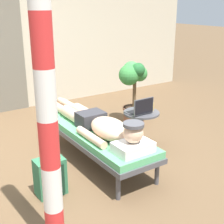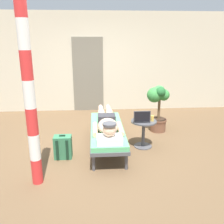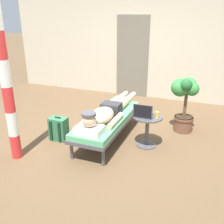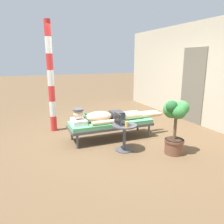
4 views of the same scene
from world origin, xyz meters
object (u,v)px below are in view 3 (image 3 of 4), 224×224
at_px(side_table, 147,126).
at_px(backpack, 59,129).
at_px(laptop, 144,113).
at_px(person_reclining, 107,112).
at_px(porch_post, 5,73).
at_px(potted_plant, 185,99).
at_px(lounge_chair, 108,120).
at_px(drink_glass, 157,115).

relative_size(side_table, backpack, 1.23).
bearing_deg(backpack, laptop, 11.71).
distance_m(person_reclining, porch_post, 1.68).
xyz_separation_m(side_table, laptop, (-0.06, -0.05, 0.23)).
relative_size(side_table, porch_post, 0.20).
bearing_deg(potted_plant, laptop, -122.00).
relative_size(laptop, backpack, 0.73).
xyz_separation_m(lounge_chair, drink_glass, (0.84, -0.03, 0.23)).
height_order(lounge_chair, backpack, backpack).
relative_size(drink_glass, backpack, 0.25).
distance_m(potted_plant, porch_post, 3.01).
xyz_separation_m(person_reclining, porch_post, (-1.07, -1.04, 0.78)).
bearing_deg(potted_plant, drink_glass, -111.36).
relative_size(lounge_chair, backpack, 4.38).
height_order(lounge_chair, porch_post, porch_post).
relative_size(laptop, potted_plant, 0.30).
distance_m(lounge_chair, side_table, 0.69).
relative_size(side_table, potted_plant, 0.51).
bearing_deg(porch_post, person_reclining, 44.37).
distance_m(person_reclining, laptop, 0.63).
relative_size(lounge_chair, drink_glass, 17.42).
height_order(person_reclining, drink_glass, person_reclining).
height_order(backpack, porch_post, porch_post).
distance_m(drink_glass, backpack, 1.70).
bearing_deg(side_table, laptop, -139.48).
xyz_separation_m(laptop, backpack, (-1.41, -0.29, -0.39)).
height_order(laptop, porch_post, porch_post).
bearing_deg(drink_glass, lounge_chair, 177.98).
xyz_separation_m(side_table, drink_glass, (0.15, -0.03, 0.22)).
height_order(side_table, potted_plant, potted_plant).
bearing_deg(person_reclining, lounge_chair, 90.00).
bearing_deg(person_reclining, porch_post, -135.63).
xyz_separation_m(potted_plant, porch_post, (-2.23, -1.90, 0.68)).
distance_m(drink_glass, potted_plant, 0.89).
height_order(laptop, drink_glass, laptop).
relative_size(lounge_chair, laptop, 5.99).
distance_m(lounge_chair, person_reclining, 0.18).
relative_size(person_reclining, drink_glass, 20.35).
distance_m(laptop, porch_post, 2.12).
bearing_deg(drink_glass, side_table, 170.10).
bearing_deg(potted_plant, lounge_chair, -145.48).
bearing_deg(person_reclining, drink_glass, 1.69).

